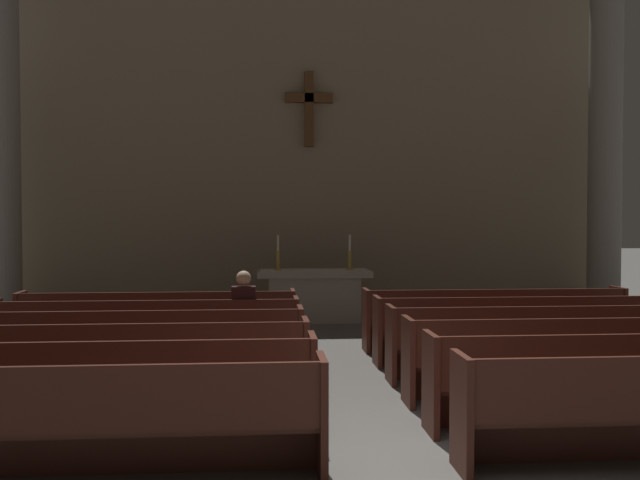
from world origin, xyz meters
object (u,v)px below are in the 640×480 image
object	(u,v)px
pew_right_row_5	(519,329)
pew_right_row_4	(548,342)
pew_left_row_2	(93,390)
column_left_third	(2,138)
lone_worshipper	(244,317)
pew_left_row_5	(147,334)
pew_right_row_6	(494,319)
candlestick_right	(350,259)
pew_left_row_4	(134,348)
pew_left_row_1	(61,423)
column_right_third	(605,143)
altar	(314,294)
candlestick_left	(278,259)
pew_left_row_6	(159,323)
pew_left_row_3	(116,366)
pew_right_row_2	(635,380)
pew_right_row_3	(586,359)

from	to	relation	value
pew_right_row_5	pew_right_row_4	bearing A→B (deg)	-90.00
pew_left_row_2	column_left_third	size ratio (longest dim) A/B	0.56
lone_worshipper	pew_left_row_5	bearing A→B (deg)	-178.25
pew_right_row_5	column_left_third	size ratio (longest dim) A/B	0.56
pew_right_row_6	candlestick_right	bearing A→B (deg)	119.70
pew_left_row_4	pew_left_row_5	xyz separation A→B (m)	(0.00, 1.04, 0.00)
pew_left_row_1	column_right_third	bearing A→B (deg)	45.08
pew_left_row_2	lone_worshipper	world-z (taller)	lone_worshipper
altar	lone_worshipper	bearing A→B (deg)	-106.63
pew_left_row_4	candlestick_left	bearing A→B (deg)	70.87
pew_left_row_6	column_left_third	size ratio (longest dim) A/B	0.56
pew_right_row_5	candlestick_left	distance (m)	5.40
altar	candlestick_left	distance (m)	0.99
pew_left_row_1	candlestick_right	xyz separation A→B (m)	(3.24, 8.41, 0.75)
pew_left_row_2	pew_left_row_3	size ratio (longest dim) A/B	1.00
pew_left_row_1	candlestick_left	world-z (taller)	candlestick_left
pew_right_row_2	candlestick_left	bearing A→B (deg)	113.70
pew_left_row_5	pew_right_row_2	distance (m)	5.95
pew_right_row_4	lone_worshipper	bearing A→B (deg)	164.17
pew_left_row_4	pew_left_row_6	world-z (taller)	same
pew_left_row_6	column_right_third	bearing A→B (deg)	21.03
pew_right_row_5	lone_worshipper	distance (m)	3.80
column_right_third	altar	size ratio (longest dim) A/B	3.27
pew_left_row_2	pew_left_row_6	distance (m)	4.15
column_right_third	pew_right_row_3	bearing A→B (deg)	-117.63
pew_left_row_3	altar	xyz separation A→B (m)	(2.54, 6.34, 0.06)
candlestick_left	column_left_third	bearing A→B (deg)	179.94
pew_right_row_2	pew_right_row_4	size ratio (longest dim) A/B	1.00
pew_left_row_2	pew_right_row_3	world-z (taller)	same
pew_left_row_4	pew_right_row_4	bearing A→B (deg)	0.00
pew_right_row_4	pew_left_row_6	bearing A→B (deg)	157.75
pew_left_row_5	pew_right_row_6	bearing A→B (deg)	11.56
pew_left_row_2	pew_right_row_2	distance (m)	5.08
pew_left_row_4	pew_left_row_6	size ratio (longest dim) A/B	1.00
pew_left_row_3	candlestick_right	size ratio (longest dim) A/B	5.91
pew_left_row_6	lone_worshipper	xyz separation A→B (m)	(1.28, -1.00, 0.22)
pew_left_row_3	pew_right_row_5	size ratio (longest dim) A/B	1.00
pew_left_row_5	lone_worshipper	world-z (taller)	lone_worshipper
column_right_third	candlestick_right	xyz separation A→B (m)	(-5.16, -0.01, -2.29)
pew_left_row_1	lone_worshipper	size ratio (longest dim) A/B	3.05
pew_right_row_2	lone_worshipper	size ratio (longest dim) A/B	3.05
column_left_third	pew_left_row_5	bearing A→B (deg)	-52.10
pew_left_row_5	pew_right_row_5	bearing A→B (deg)	0.00
pew_left_row_2	altar	size ratio (longest dim) A/B	1.83
candlestick_right	lone_worshipper	xyz separation A→B (m)	(-1.96, -4.22, -0.54)
column_right_third	altar	xyz separation A→B (m)	(-5.86, -0.01, -2.98)
pew_left_row_2	column_left_third	world-z (taller)	column_left_third
pew_left_row_4	pew_left_row_5	distance (m)	1.04
pew_right_row_3	column_right_third	size ratio (longest dim) A/B	0.56
pew_right_row_4	pew_left_row_3	bearing A→B (deg)	-168.44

